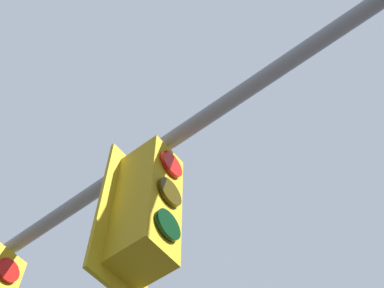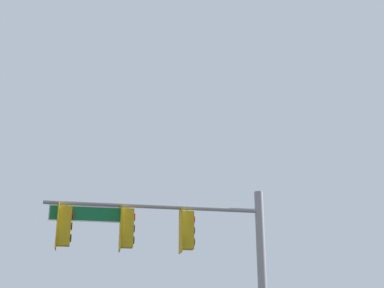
% 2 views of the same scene
% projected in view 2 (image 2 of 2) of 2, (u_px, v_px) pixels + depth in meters
% --- Properties ---
extents(signal_pole_near, '(6.49, 0.67, 5.63)m').
position_uv_depth(signal_pole_near, '(180.00, 248.00, 15.39)').
color(signal_pole_near, gray).
rests_on(signal_pole_near, ground_plane).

